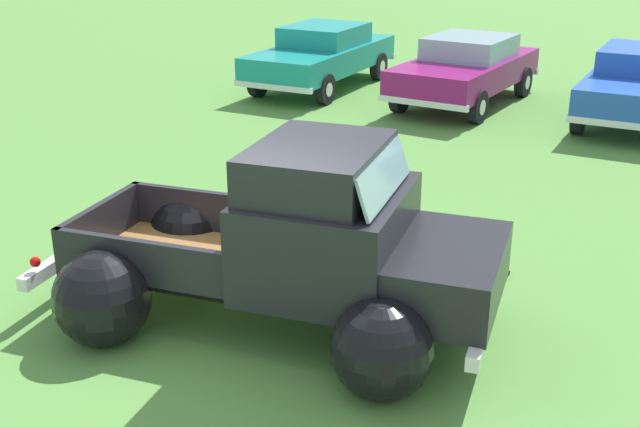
# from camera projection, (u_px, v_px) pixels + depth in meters

# --- Properties ---
(ground_plane) EXTENTS (80.00, 80.00, 0.00)m
(ground_plane) POSITION_uv_depth(u_px,v_px,m) (268.00, 317.00, 8.23)
(ground_plane) COLOR #548C3D
(vintage_pickup_truck) EXTENTS (4.82, 3.22, 1.96)m
(vintage_pickup_truck) POSITION_uv_depth(u_px,v_px,m) (303.00, 256.00, 7.83)
(vintage_pickup_truck) COLOR black
(vintage_pickup_truck) RESTS_ON ground
(show_car_0) EXTENTS (1.92, 4.59, 1.43)m
(show_car_0) POSITION_uv_depth(u_px,v_px,m) (322.00, 54.00, 18.34)
(show_car_0) COLOR black
(show_car_0) RESTS_ON ground
(show_car_1) EXTENTS (2.27, 4.46, 1.43)m
(show_car_1) POSITION_uv_depth(u_px,v_px,m) (466.00, 68.00, 16.79)
(show_car_1) COLOR black
(show_car_1) RESTS_ON ground
(show_car_2) EXTENTS (1.92, 4.42, 1.43)m
(show_car_2) POSITION_uv_depth(u_px,v_px,m) (639.00, 82.00, 15.41)
(show_car_2) COLOR black
(show_car_2) RESTS_ON ground
(lane_cone_0) EXTENTS (0.36, 0.36, 0.63)m
(lane_cone_0) POSITION_uv_depth(u_px,v_px,m) (493.00, 252.00, 9.02)
(lane_cone_0) COLOR black
(lane_cone_0) RESTS_ON ground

